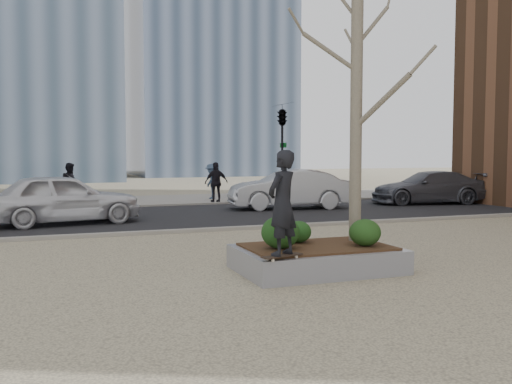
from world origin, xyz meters
name	(u,v)px	position (x,y,z in m)	size (l,w,h in m)	color
ground	(268,275)	(0.00, 0.00, 0.00)	(120.00, 120.00, 0.00)	#BCB08A
street	(163,217)	(0.00, 10.00, 0.01)	(60.00, 8.00, 0.02)	black
far_sidewalk	(133,201)	(0.00, 17.00, 0.01)	(60.00, 6.00, 0.02)	gray
planter	(317,259)	(1.00, 0.00, 0.23)	(3.00, 2.00, 0.45)	gray
planter_mulch	(317,247)	(1.00, 0.00, 0.47)	(2.70, 1.70, 0.04)	#382314
sycamore_tree	(357,76)	(2.00, 0.30, 3.79)	(2.80, 2.80, 6.60)	gray
shrub_left	(280,232)	(0.21, -0.07, 0.79)	(0.72, 0.72, 0.61)	#113512
shrub_middle	(299,232)	(0.83, 0.46, 0.70)	(0.50, 0.50, 0.43)	#143F16
shrub_right	(365,233)	(1.84, -0.36, 0.75)	(0.61, 0.61, 0.51)	#133D16
skateboard	(282,257)	(-0.10, -0.88, 0.49)	(0.78, 0.20, 0.07)	black
skateboarder	(282,203)	(-0.10, -0.88, 1.42)	(0.65, 0.43, 1.79)	black
police_car	(63,198)	(-3.32, 9.13, 0.82)	(1.90, 4.72, 1.61)	silver
car_silver	(289,189)	(5.31, 11.09, 0.81)	(1.67, 4.78, 1.58)	#A2A4AA
car_third	(427,187)	(11.90, 11.01, 0.73)	(2.00, 4.92, 1.43)	#4E5059
pedestrian_a	(70,183)	(-2.79, 16.44, 0.92)	(0.87, 0.68, 1.80)	black
pedestrian_b	(211,181)	(3.74, 16.84, 0.87)	(1.10, 0.63, 1.70)	#384B65
pedestrian_c	(216,182)	(3.34, 14.69, 0.93)	(1.06, 0.44, 1.81)	black
traffic_light_far	(282,153)	(6.50, 14.60, 2.25)	(0.60, 2.48, 4.50)	black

